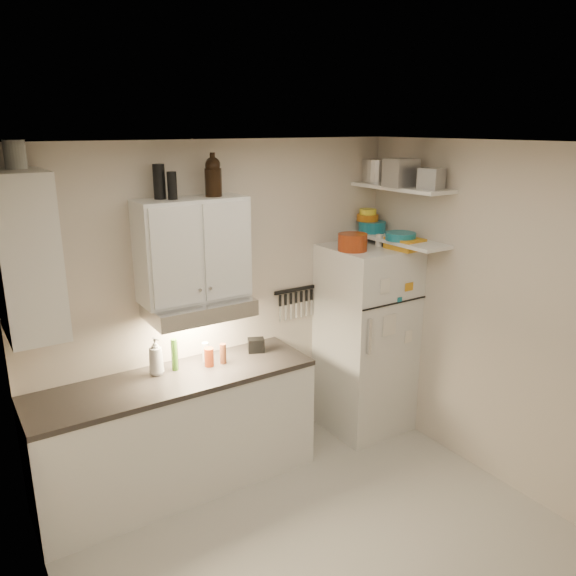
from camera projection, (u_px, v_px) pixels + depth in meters
floor at (330, 553)px, 3.69m from camera, size 3.20×3.00×0.02m
ceiling at (341, 143)px, 2.96m from camera, size 3.20×3.00×0.02m
back_wall at (221, 305)px, 4.54m from camera, size 3.20×0.02×2.60m
left_wall at (46, 453)px, 2.49m from camera, size 0.02×3.00×2.60m
right_wall at (507, 321)px, 4.16m from camera, size 0.02×3.00×2.60m
base_cabinet at (178, 435)px, 4.25m from camera, size 2.10×0.60×0.88m
countertop at (175, 380)px, 4.12m from camera, size 2.10×0.62×0.04m
upper_cabinet at (193, 249)px, 4.10m from camera, size 0.80×0.33×0.75m
side_cabinet at (25, 255)px, 3.37m from camera, size 0.33×0.55×1.00m
range_hood at (199, 308)px, 4.17m from camera, size 0.76×0.46×0.12m
fridge at (366, 339)px, 5.04m from camera, size 0.70×0.68×1.70m
shelf_hi at (401, 188)px, 4.66m from camera, size 0.30×0.95×0.03m
shelf_lo at (398, 240)px, 4.78m from camera, size 0.30×0.95×0.03m
knife_strip at (295, 290)px, 4.88m from camera, size 0.42×0.02×0.03m
dutch_oven at (353, 242)px, 4.62m from camera, size 0.31×0.31×0.14m
book_stack at (405, 244)px, 4.68m from camera, size 0.24×0.29×0.09m
spice_jar at (379, 240)px, 4.81m from camera, size 0.08×0.08×0.10m
stock_pot at (377, 171)px, 4.95m from camera, size 0.36×0.36×0.20m
tin_a at (401, 173)px, 4.53m from camera, size 0.23×0.21×0.23m
tin_b at (431, 179)px, 4.38m from camera, size 0.20×0.20×0.16m
bowl_teal at (372, 227)px, 5.02m from camera, size 0.24×0.24×0.10m
bowl_orange at (368, 218)px, 5.03m from camera, size 0.19×0.19×0.06m
bowl_yellow at (368, 212)px, 5.01m from camera, size 0.15×0.15×0.05m
plates at (401, 236)px, 4.68m from camera, size 0.32×0.32×0.06m
growler_a at (213, 177)px, 4.03m from camera, size 0.14×0.14×0.28m
growler_b at (213, 176)px, 4.05m from camera, size 0.15×0.15×0.29m
thermos_a at (172, 186)px, 3.88m from camera, size 0.08×0.08×0.19m
thermos_b at (159, 182)px, 3.90m from camera, size 0.11×0.11×0.24m
side_jar at (15, 154)px, 3.30m from camera, size 0.15×0.15×0.17m
soap_bottle at (156, 354)px, 4.12m from camera, size 0.15×0.15×0.32m
pepper_mill at (223, 354)px, 4.33m from camera, size 0.05×0.05×0.16m
oil_bottle at (174, 355)px, 4.20m from camera, size 0.05×0.05×0.25m
vinegar_bottle at (175, 356)px, 4.22m from camera, size 0.06×0.06×0.22m
clear_bottle at (205, 352)px, 4.37m from camera, size 0.06×0.06×0.16m
red_jar at (209, 357)px, 4.29m from camera, size 0.09×0.09×0.15m
caddy at (256, 345)px, 4.56m from camera, size 0.16×0.14×0.11m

